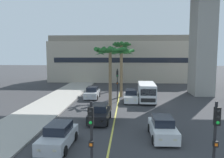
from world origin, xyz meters
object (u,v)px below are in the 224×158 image
object	(u,v)px
car_queue_third	(163,128)
car_queue_front	(131,96)
car_queue_second	(100,114)
palm_tree_far_median	(121,57)
car_queue_fifth	(92,93)
palm_tree_mid_median	(121,52)
traffic_light_right_far_corner	(215,136)
traffic_light_median_far	(117,81)
delivery_van	(147,92)
traffic_light_median_near	(91,136)
car_queue_fourth	(58,136)
palm_tree_near_median	(111,56)
palm_tree_farthest_median	(122,51)

from	to	relation	value
car_queue_third	car_queue_front	bearing A→B (deg)	99.71
car_queue_front	car_queue_second	xyz separation A→B (m)	(-2.96, -8.66, 0.00)
car_queue_third	palm_tree_far_median	bearing A→B (deg)	102.36
car_queue_fifth	palm_tree_mid_median	distance (m)	10.93
traffic_light_right_far_corner	traffic_light_median_far	xyz separation A→B (m)	(-4.97, 19.37, 0.00)
delivery_van	palm_tree_far_median	world-z (taller)	palm_tree_far_median
car_queue_second	car_queue_front	bearing A→B (deg)	71.11
car_queue_third	traffic_light_median_near	xyz separation A→B (m)	(-4.10, -7.38, 1.99)
car_queue_fourth	traffic_light_median_near	size ratio (longest dim) A/B	0.99
traffic_light_median_far	palm_tree_far_median	distance (m)	4.59
traffic_light_median_near	car_queue_front	bearing A→B (deg)	84.31
car_queue_fifth	palm_tree_far_median	distance (m)	6.42
delivery_van	palm_tree_near_median	distance (m)	7.71
car_queue_second	traffic_light_median_near	size ratio (longest dim) A/B	0.98
car_queue_fifth	delivery_van	bearing A→B (deg)	-15.48
car_queue_front	car_queue_second	distance (m)	9.15
car_queue_fourth	traffic_light_right_far_corner	size ratio (longest dim) A/B	0.99
traffic_light_right_far_corner	palm_tree_farthest_median	distance (m)	35.87
car_queue_fourth	palm_tree_near_median	world-z (taller)	palm_tree_near_median
car_queue_second	car_queue_fourth	distance (m)	6.24
car_queue_fifth	traffic_light_right_far_corner	distance (m)	23.31
car_queue_fourth	traffic_light_right_far_corner	xyz separation A→B (m)	(8.24, -4.89, 1.99)
palm_tree_far_median	palm_tree_mid_median	bearing A→B (deg)	91.56
palm_tree_mid_median	palm_tree_farthest_median	world-z (taller)	palm_tree_mid_median
car_queue_third	delivery_van	xyz separation A→B (m)	(-0.16, 12.58, 0.57)
car_queue_third	traffic_light_median_far	bearing A→B (deg)	107.37
car_queue_front	car_queue_fourth	size ratio (longest dim) A/B	0.99
car_queue_front	palm_tree_mid_median	xyz separation A→B (m)	(-1.55, 10.83, 5.53)
palm_tree_near_median	palm_tree_farthest_median	bearing A→B (deg)	88.14
traffic_light_median_near	traffic_light_median_far	size ratio (longest dim) A/B	1.00
car_queue_third	traffic_light_median_near	world-z (taller)	traffic_light_median_near
traffic_light_right_far_corner	palm_tree_near_median	distance (m)	16.41
palm_tree_far_median	traffic_light_median_far	bearing A→B (deg)	-96.30
traffic_light_median_far	palm_tree_farthest_median	size ratio (longest dim) A/B	0.52
car_queue_front	palm_tree_farthest_median	distance (m)	16.98
traffic_light_median_far	traffic_light_median_near	bearing A→B (deg)	-90.69
car_queue_front	car_queue_fourth	bearing A→B (deg)	-108.95
car_queue_fifth	palm_tree_farthest_median	bearing A→B (deg)	75.15
palm_tree_mid_median	car_queue_fifth	bearing A→B (deg)	-113.24
traffic_light_median_near	palm_tree_mid_median	world-z (taller)	palm_tree_mid_median
palm_tree_mid_median	car_queue_front	bearing A→B (deg)	-81.86
car_queue_front	delivery_van	world-z (taller)	delivery_van
traffic_light_median_far	palm_tree_farthest_median	bearing A→B (deg)	89.62
car_queue_fifth	palm_tree_near_median	distance (m)	8.82
car_queue_front	car_queue_second	world-z (taller)	same
traffic_light_right_far_corner	palm_tree_mid_median	size ratio (longest dim) A/B	0.52
car_queue_third	traffic_light_right_far_corner	size ratio (longest dim) A/B	0.98
traffic_light_right_far_corner	car_queue_third	bearing A→B (deg)	99.01
car_queue_front	traffic_light_median_near	size ratio (longest dim) A/B	0.98
traffic_light_median_near	palm_tree_farthest_median	xyz separation A→B (m)	(0.34, 35.69, 3.74)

